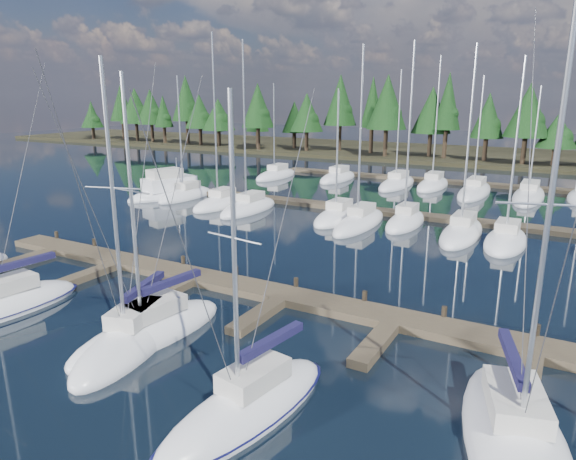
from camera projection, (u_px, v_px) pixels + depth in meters
The scene contains 12 objects.
ground at pixel (368, 244), 37.52m from camera, with size 260.00×260.00×0.00m, color black.
far_shore at pixel (493, 157), 87.99m from camera, with size 220.00×30.00×0.60m, color black.
main_dock at pixel (281, 300), 26.82m from camera, with size 44.00×6.13×0.90m.
back_docks at pixel (434, 197), 53.97m from camera, with size 50.00×21.80×0.40m.
front_sailboat_1 at pixel (4, 306), 25.86m from camera, with size 3.60×8.34×12.98m.
front_sailboat_2 at pixel (150, 331), 23.07m from camera, with size 3.59×8.43×12.29m.
front_sailboat_3 at pixel (131, 339), 22.32m from camera, with size 4.75×8.47×12.80m.
front_sailboat_4 at pixel (247, 408), 17.47m from camera, with size 3.79×8.39×11.59m.
front_sailboat_5 at pixel (515, 438), 15.92m from camera, with size 5.40×9.50×14.14m.
back_sailboat_rows at pixel (422, 203), 50.54m from camera, with size 47.77×30.83×16.86m.
motor_yacht_left at pixel (170, 192), 54.86m from camera, with size 5.88×10.46×4.98m.
tree_line at pixel (481, 115), 78.28m from camera, with size 187.23×11.88×13.84m.
Camera 1 is at (12.58, -4.24, 10.60)m, focal length 32.00 mm.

